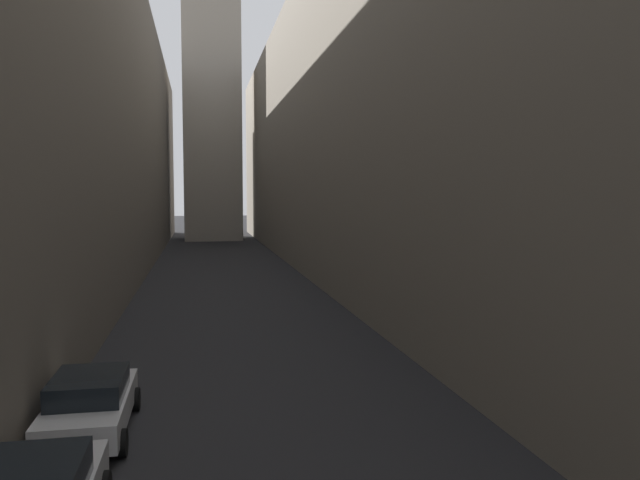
{
  "coord_description": "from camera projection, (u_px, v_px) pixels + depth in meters",
  "views": [
    {
      "loc": [
        -1.76,
        7.76,
        5.77
      ],
      "look_at": [
        0.0,
        16.71,
        5.1
      ],
      "focal_mm": 34.49,
      "sensor_mm": 36.0,
      "label": 1
    }
  ],
  "objects": [
    {
      "name": "building_block_left",
      "position": [
        19.0,
        118.0,
        38.84
      ],
      "size": [
        14.71,
        108.0,
        21.28
      ],
      "primitive_type": "cube",
      "color": "#60594F",
      "rests_on": "ground"
    },
    {
      "name": "building_block_right",
      "position": [
        411.0,
        122.0,
        43.83
      ],
      "size": [
        15.33,
        108.0,
        21.89
      ],
      "primitive_type": "cube",
      "color": "gray",
      "rests_on": "ground"
    },
    {
      "name": "parked_car_left_far",
      "position": [
        90.0,
        403.0,
        14.73
      ],
      "size": [
        2.0,
        4.35,
        1.49
      ],
      "rotation": [
        0.0,
        0.0,
        1.57
      ],
      "color": "silver",
      "rests_on": "ground"
    },
    {
      "name": "ground_plane",
      "position": [
        228.0,
        283.0,
        40.14
      ],
      "size": [
        264.0,
        264.0,
        0.0
      ],
      "primitive_type": "plane",
      "color": "#232326"
    }
  ]
}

